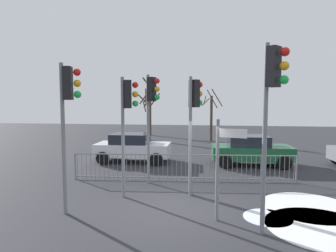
% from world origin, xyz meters
% --- Properties ---
extents(ground_plane, '(60.00, 60.00, 0.00)m').
position_xyz_m(ground_plane, '(0.00, 0.00, 0.00)').
color(ground_plane, '#2D2D33').
extents(traffic_light_rear_right, '(0.54, 0.38, 3.92)m').
position_xyz_m(traffic_light_rear_right, '(-1.67, 0.85, 2.88)').
color(traffic_light_rear_right, slate).
rests_on(traffic_light_rear_right, ground).
extents(traffic_light_mid_right, '(0.48, 0.45, 4.46)m').
position_xyz_m(traffic_light_mid_right, '(2.33, -1.45, 3.27)').
color(traffic_light_mid_right, slate).
rests_on(traffic_light_mid_right, ground).
extents(traffic_light_foreground_right, '(0.56, 0.36, 4.18)m').
position_xyz_m(traffic_light_foreground_right, '(-2.89, -0.77, 3.07)').
color(traffic_light_foreground_right, slate).
rests_on(traffic_light_foreground_right, ground).
extents(traffic_light_mid_left, '(0.53, 0.39, 4.15)m').
position_xyz_m(traffic_light_mid_left, '(-1.20, 2.48, 3.04)').
color(traffic_light_mid_left, slate).
rests_on(traffic_light_mid_left, ground).
extents(traffic_light_rear_left, '(0.46, 0.47, 3.95)m').
position_xyz_m(traffic_light_rear_left, '(0.45, 1.35, 2.90)').
color(traffic_light_rear_left, slate).
rests_on(traffic_light_rear_left, ground).
extents(direction_sign_post, '(0.76, 0.29, 2.69)m').
position_xyz_m(direction_sign_post, '(1.23, -0.73, 1.52)').
color(direction_sign_post, slate).
rests_on(direction_sign_post, ground).
extents(pedestrian_guard_railing, '(8.76, 0.75, 1.07)m').
position_xyz_m(pedestrian_guard_railing, '(-0.01, 2.97, 0.55)').
color(pedestrian_guard_railing, slate).
rests_on(pedestrian_guard_railing, ground).
extents(car_white_near, '(3.83, 1.98, 1.47)m').
position_xyz_m(car_white_near, '(-2.96, 6.31, 0.77)').
color(car_white_near, silver).
rests_on(car_white_near, ground).
extents(car_green_mid, '(3.86, 2.04, 1.47)m').
position_xyz_m(car_green_mid, '(3.02, 6.27, 0.77)').
color(car_green_mid, '#195933').
rests_on(car_green_mid, ground).
extents(bare_tree_left, '(1.70, 1.69, 4.39)m').
position_xyz_m(bare_tree_left, '(-4.43, 18.10, 2.09)').
color(bare_tree_left, '#473828').
rests_on(bare_tree_left, ground).
extents(bare_tree_centre, '(1.64, 1.64, 4.10)m').
position_xyz_m(bare_tree_centre, '(1.20, 14.75, 2.04)').
color(bare_tree_centre, '#473828').
rests_on(bare_tree_centre, ground).
extents(bare_tree_right, '(1.96, 1.94, 5.01)m').
position_xyz_m(bare_tree_right, '(-3.80, 14.56, 2.70)').
color(bare_tree_right, '#473828').
rests_on(bare_tree_right, ground).
extents(snow_patch_kerb, '(2.71, 2.71, 0.01)m').
position_xyz_m(snow_patch_kerb, '(3.92, 0.64, 0.01)').
color(snow_patch_kerb, white).
rests_on(snow_patch_kerb, ground).
extents(snow_patch_island, '(1.30, 1.30, 0.01)m').
position_xyz_m(snow_patch_island, '(2.54, -0.36, 0.01)').
color(snow_patch_island, silver).
rests_on(snow_patch_island, ground).
extents(snow_patch_verge, '(2.73, 2.73, 0.01)m').
position_xyz_m(snow_patch_verge, '(3.75, -0.83, 0.01)').
color(snow_patch_verge, white).
rests_on(snow_patch_verge, ground).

